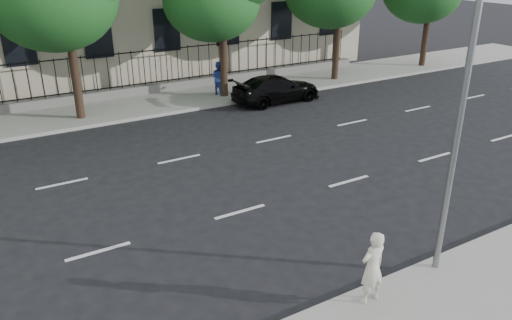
# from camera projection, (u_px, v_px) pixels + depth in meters

# --- Properties ---
(ground) EXTENTS (120.00, 120.00, 0.00)m
(ground) POSITION_uv_depth(u_px,v_px,m) (289.00, 254.00, 12.21)
(ground) COLOR black
(ground) RESTS_ON ground
(far_sidewalk) EXTENTS (60.00, 4.00, 0.15)m
(far_sidewalk) POSITION_uv_depth(u_px,v_px,m) (121.00, 108.00, 23.29)
(far_sidewalk) COLOR gray
(far_sidewalk) RESTS_ON ground
(lane_markings) EXTENTS (49.60, 4.62, 0.01)m
(lane_markings) POSITION_uv_depth(u_px,v_px,m) (206.00, 182.00, 15.98)
(lane_markings) COLOR silver
(lane_markings) RESTS_ON ground
(iron_fence) EXTENTS (30.00, 0.50, 2.20)m
(iron_fence) POSITION_uv_depth(u_px,v_px,m) (110.00, 88.00, 24.41)
(iron_fence) COLOR slate
(iron_fence) RESTS_ON far_sidewalk
(street_light) EXTENTS (0.25, 3.32, 8.05)m
(street_light) POSITION_uv_depth(u_px,v_px,m) (449.00, 44.00, 9.97)
(street_light) COLOR slate
(street_light) RESTS_ON near_sidewalk
(black_sedan) EXTENTS (4.57, 1.95, 1.31)m
(black_sedan) POSITION_uv_depth(u_px,v_px,m) (276.00, 89.00, 24.19)
(black_sedan) COLOR black
(black_sedan) RESTS_ON ground
(woman_near) EXTENTS (0.60, 0.41, 1.62)m
(woman_near) POSITION_uv_depth(u_px,v_px,m) (372.00, 267.00, 10.08)
(woman_near) COLOR beige
(woman_near) RESTS_ON near_sidewalk
(pedestrian_far) EXTENTS (0.89, 0.99, 1.67)m
(pedestrian_far) POSITION_uv_depth(u_px,v_px,m) (219.00, 78.00, 24.82)
(pedestrian_far) COLOR #274298
(pedestrian_far) RESTS_ON far_sidewalk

